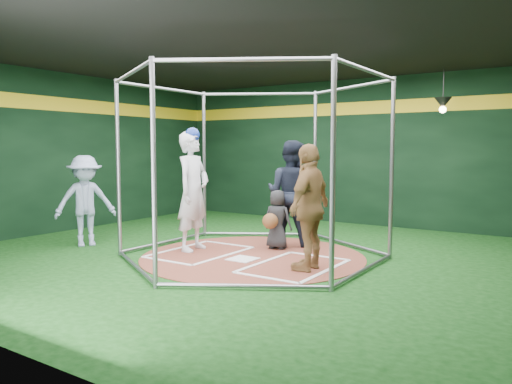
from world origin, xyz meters
The scene contains 12 objects.
room_shell centered at (0.00, 0.01, 1.75)m, with size 10.10×9.10×3.53m.
clay_disc centered at (0.00, 0.00, 0.01)m, with size 3.80×3.80×0.01m, color brown.
home_plate centered at (0.00, -0.30, 0.02)m, with size 0.43×0.43×0.01m, color white.
batter_box_left centered at (-0.95, -0.25, 0.02)m, with size 1.17×1.77×0.01m.
batter_box_right centered at (0.95, -0.25, 0.02)m, with size 1.17×1.77×0.01m.
batting_cage centered at (0.00, 0.00, 1.50)m, with size 4.05×4.67×3.00m.
pendant_lamp_near centered at (2.20, 3.60, 2.74)m, with size 0.34×0.34×0.90m.
batter_figure centered at (-1.18, -0.16, 1.10)m, with size 0.60×0.83×2.20m.
visitor_leopard centered at (1.24, -0.31, 0.96)m, with size 1.11×0.46×1.90m, color tan.
catcher_figure centered at (0.02, 0.75, 0.55)m, with size 0.56×0.59×1.08m.
umpire centered at (0.02, 1.27, 1.00)m, with size 0.96×0.75×1.98m, color black.
bystander_blue centered at (-3.18, -0.93, 0.85)m, with size 1.10×0.63×1.71m, color #8B9AB8.
Camera 1 is at (4.65, -6.94, 1.84)m, focal length 35.00 mm.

